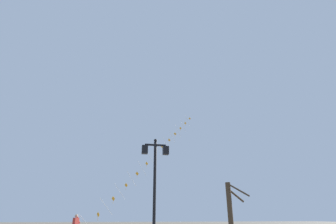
{
  "coord_description": "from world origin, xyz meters",
  "views": [
    {
      "loc": [
        -0.11,
        -2.55,
        1.51
      ],
      "look_at": [
        3.34,
        15.68,
        9.0
      ],
      "focal_mm": 27.94,
      "sensor_mm": 36.0,
      "label": 1
    }
  ],
  "objects": [
    {
      "name": "bare_tree",
      "position": [
        6.64,
        13.04,
        1.87
      ],
      "size": [
        1.29,
        1.85,
        3.51
      ],
      "color": "#423323",
      "rests_on": "ground_plane"
    },
    {
      "name": "kite_train",
      "position": [
        3.99,
        26.93,
        8.21
      ],
      "size": [
        13.27,
        15.98,
        16.14
      ],
      "color": "brown",
      "rests_on": "ground_plane"
    },
    {
      "name": "twin_lantern_lamp_post",
      "position": [
        1.59,
        9.77,
        3.51
      ],
      "size": [
        1.31,
        0.28,
        5.09
      ],
      "color": "black",
      "rests_on": "ground_plane"
    }
  ]
}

